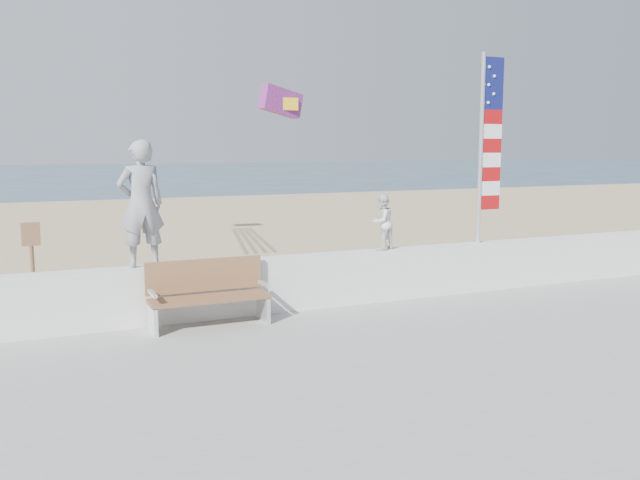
# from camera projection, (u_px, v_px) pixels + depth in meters

# --- Properties ---
(ground) EXTENTS (220.00, 220.00, 0.00)m
(ground) POSITION_uv_depth(u_px,v_px,m) (359.00, 350.00, 9.64)
(ground) COLOR #2D435B
(ground) RESTS_ON ground
(sand) EXTENTS (90.00, 40.00, 0.08)m
(sand) POSITION_uv_depth(u_px,v_px,m) (201.00, 256.00, 17.77)
(sand) COLOR tan
(sand) RESTS_ON ground
(boardwalk) EXTENTS (50.00, 12.40, 0.10)m
(boardwalk) POSITION_uv_depth(u_px,v_px,m) (567.00, 459.00, 6.01)
(boardwalk) COLOR #9C9C97
(boardwalk) RESTS_ON sand
(seawall) EXTENTS (30.00, 0.35, 0.90)m
(seawall) POSITION_uv_depth(u_px,v_px,m) (304.00, 282.00, 11.36)
(seawall) COLOR silver
(seawall) RESTS_ON boardwalk
(adult) EXTENTS (0.74, 0.52, 1.90)m
(adult) POSITION_uv_depth(u_px,v_px,m) (141.00, 204.00, 10.09)
(adult) COLOR gray
(adult) RESTS_ON seawall
(child) EXTENTS (0.58, 0.53, 0.98)m
(child) POSITION_uv_depth(u_px,v_px,m) (382.00, 222.00, 11.83)
(child) COLOR silver
(child) RESTS_ON seawall
(bench) EXTENTS (1.80, 0.57, 1.00)m
(bench) POSITION_uv_depth(u_px,v_px,m) (208.00, 293.00, 10.22)
(bench) COLOR brown
(bench) RESTS_ON boardwalk
(flag) EXTENTS (0.50, 0.08, 3.50)m
(flag) POSITION_uv_depth(u_px,v_px,m) (487.00, 140.00, 12.53)
(flag) COLOR white
(flag) RESTS_ON seawall
(parafoil_kite) EXTENTS (0.97, 0.48, 0.65)m
(parafoil_kite) POSITION_uv_depth(u_px,v_px,m) (282.00, 102.00, 13.18)
(parafoil_kite) COLOR red
(parafoil_kite) RESTS_ON ground
(sign) EXTENTS (0.32, 0.07, 1.46)m
(sign) POSITION_uv_depth(u_px,v_px,m) (32.00, 255.00, 12.13)
(sign) COLOR brown
(sign) RESTS_ON sand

